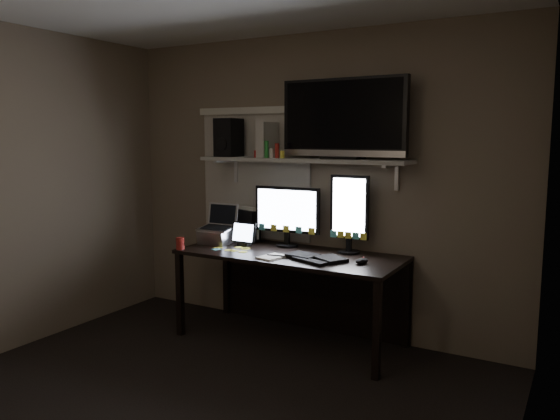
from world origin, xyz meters
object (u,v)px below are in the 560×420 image
Objects in this scene: keyboard at (317,257)px; tablet at (244,234)px; speaker at (229,138)px; game_console at (268,140)px; laptop at (216,225)px; desk at (297,271)px; mouse at (362,261)px; cup at (180,243)px; monitor_landscape at (287,216)px; monitor_portrait at (349,214)px; tv at (343,119)px.

keyboard is 0.78m from tablet.
keyboard is 1.42× the size of speaker.
keyboard is at bearing -25.51° from game_console.
game_console is (0.41, 0.19, 0.73)m from laptop.
laptop is at bearing -167.14° from keyboard.
mouse is at bearing -16.01° from desk.
cup is at bearing -109.82° from laptop.
laptop reaches higher than cup.
tablet is 0.27m from laptop.
desk is 5.46× the size of speaker.
desk is 6.14× the size of game_console.
mouse is (0.79, -0.29, -0.24)m from monitor_landscape.
laptop is (-1.15, -0.21, -0.15)m from monitor_portrait.
laptop is at bearing -172.40° from desk.
speaker reaches higher than keyboard.
cup is at bearing -132.99° from tablet.
desk is at bearing -160.68° from tv.
monitor_landscape is at bearing 178.32° from mouse.
tv is at bearing -1.54° from monitor_landscape.
game_console is at bearing -176.32° from tv.
cup is (-1.49, -0.27, 0.03)m from mouse.
game_console reaches higher than mouse.
cup is (-0.11, -0.35, -0.12)m from laptop.
laptop reaches higher than keyboard.
monitor_landscape is 0.66m from game_console.
monitor_portrait is at bearing 12.45° from tablet.
keyboard reaches higher than desk.
desk is at bearing -14.20° from game_console.
tablet is at bearing -132.15° from game_console.
mouse is 0.47× the size of tablet.
desk is 2.83× the size of monitor_portrait.
speaker is (-1.06, -0.04, -0.15)m from tv.
laptop is 0.39m from cup.
tv is 3.16× the size of speaker.
cup is 1.66m from tv.
monitor_landscape is 0.56m from monitor_portrait.
monitor_landscape reaches higher than tablet.
tv is (0.35, 0.11, 1.24)m from desk.
speaker is at bearing -177.55° from monitor_landscape.
tablet is at bearing -172.58° from desk.
speaker reaches higher than game_console.
keyboard is 0.35m from mouse.
laptop is 1.42m from tv.
game_console is at bearing 47.96° from tablet.
desk is 0.99m from cup.
tv is at bearing 0.32° from speaker.
tv reaches higher than laptop.
game_console is at bearing -179.05° from monitor_portrait.
monitor_landscape reaches higher than cup.
monitor_landscape is at bearing 16.63° from laptop.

